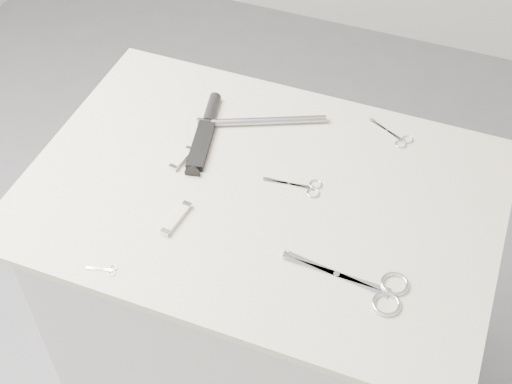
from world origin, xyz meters
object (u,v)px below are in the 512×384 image
(embroidery_scissors_b, at_px, (396,137))
(metal_rail, at_px, (269,121))
(sheathed_knife, at_px, (206,128))
(embroidery_scissors_a, at_px, (303,187))
(pocket_knife_a, at_px, (176,218))
(plinth, at_px, (260,313))
(large_shears, at_px, (371,287))
(pocket_knife_b, at_px, (182,159))
(tiny_scissors, at_px, (105,270))

(embroidery_scissors_b, relative_size, metal_rail, 0.42)
(embroidery_scissors_b, xyz_separation_m, sheathed_knife, (-0.41, -0.14, 0.01))
(embroidery_scissors_a, bearing_deg, pocket_knife_a, -145.50)
(embroidery_scissors_a, xyz_separation_m, sheathed_knife, (-0.26, 0.09, 0.01))
(sheathed_knife, bearing_deg, plinth, -137.30)
(sheathed_knife, height_order, metal_rail, sheathed_knife)
(plinth, distance_m, embroidery_scissors_b, 0.59)
(metal_rail, bearing_deg, embroidery_scissors_b, 12.02)
(embroidery_scissors_a, height_order, metal_rail, metal_rail)
(large_shears, relative_size, pocket_knife_b, 3.19)
(large_shears, distance_m, embroidery_scissors_b, 0.43)
(pocket_knife_a, xyz_separation_m, pocket_knife_b, (-0.06, 0.16, -0.00))
(plinth, height_order, tiny_scissors, tiny_scissors)
(large_shears, relative_size, pocket_knife_a, 2.53)
(sheathed_knife, xyz_separation_m, pocket_knife_a, (0.05, -0.27, -0.00))
(plinth, height_order, sheathed_knife, sheathed_knife)
(pocket_knife_a, bearing_deg, tiny_scissors, 162.53)
(pocket_knife_a, bearing_deg, metal_rail, -5.24)
(tiny_scissors, height_order, sheathed_knife, sheathed_knife)
(pocket_knife_a, height_order, pocket_knife_b, pocket_knife_a)
(embroidery_scissors_b, xyz_separation_m, pocket_knife_b, (-0.42, -0.24, 0.00))
(embroidery_scissors_b, height_order, metal_rail, metal_rail)
(embroidery_scissors_b, distance_m, sheathed_knife, 0.43)
(large_shears, bearing_deg, embroidery_scissors_b, 101.26)
(embroidery_scissors_a, height_order, sheathed_knife, sheathed_knife)
(embroidery_scissors_b, height_order, pocket_knife_a, pocket_knife_a)
(pocket_knife_b, xyz_separation_m, metal_rail, (0.14, 0.18, 0.00))
(embroidery_scissors_a, relative_size, pocket_knife_a, 1.31)
(embroidery_scissors_a, distance_m, tiny_scissors, 0.45)
(pocket_knife_a, relative_size, pocket_knife_b, 1.26)
(tiny_scissors, bearing_deg, embroidery_scissors_a, 36.27)
(tiny_scissors, bearing_deg, plinth, 41.76)
(plinth, xyz_separation_m, large_shears, (0.28, -0.16, 0.47))
(embroidery_scissors_b, relative_size, sheathed_knife, 0.45)
(pocket_knife_a, xyz_separation_m, metal_rail, (0.07, 0.34, 0.00))
(plinth, xyz_separation_m, pocket_knife_a, (-0.13, -0.14, 0.48))
(large_shears, bearing_deg, tiny_scissors, -159.38)
(tiny_scissors, relative_size, pocket_knife_b, 0.81)
(plinth, distance_m, pocket_knife_a, 0.51)
(tiny_scissors, distance_m, metal_rail, 0.53)
(large_shears, bearing_deg, pocket_knife_b, 163.37)
(large_shears, relative_size, embroidery_scissors_b, 2.16)
(pocket_knife_b, bearing_deg, plinth, -87.80)
(large_shears, bearing_deg, sheathed_knife, 152.39)
(pocket_knife_b, height_order, metal_rail, metal_rail)
(large_shears, height_order, tiny_scissors, large_shears)
(large_shears, bearing_deg, pocket_knife_a, -178.53)
(embroidery_scissors_b, distance_m, tiny_scissors, 0.71)
(pocket_knife_a, bearing_deg, plinth, -36.57)
(embroidery_scissors_a, distance_m, pocket_knife_a, 0.28)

